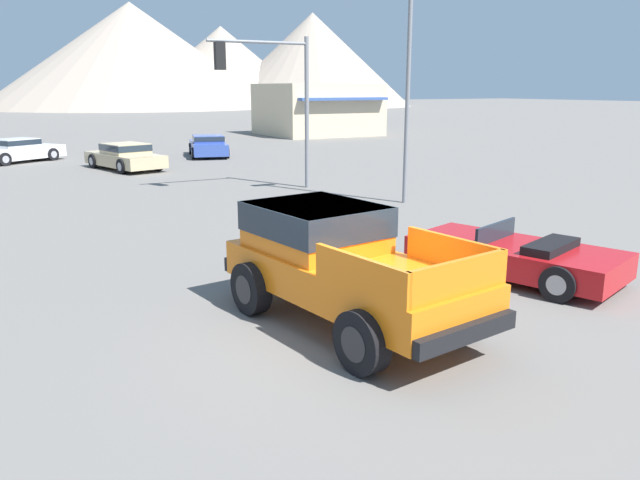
{
  "coord_description": "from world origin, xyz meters",
  "views": [
    {
      "loc": [
        -4.75,
        -7.71,
        3.67
      ],
      "look_at": [
        0.11,
        1.26,
        1.18
      ],
      "focal_mm": 35.0,
      "sensor_mm": 36.0,
      "label": 1
    }
  ],
  "objects_px": {
    "parked_car_blue": "(208,145)",
    "parked_car_white": "(18,150)",
    "parked_car_tan": "(125,156)",
    "traffic_light_main": "(270,83)",
    "street_lamp_post": "(409,49)",
    "orange_pickup_truck": "(337,257)",
    "red_convertible_car": "(516,256)"
  },
  "relations": [
    {
      "from": "parked_car_blue",
      "to": "parked_car_white",
      "type": "height_order",
      "value": "parked_car_white"
    },
    {
      "from": "parked_car_blue",
      "to": "street_lamp_post",
      "type": "bearing_deg",
      "value": -72.49
    },
    {
      "from": "red_convertible_car",
      "to": "street_lamp_post",
      "type": "height_order",
      "value": "street_lamp_post"
    },
    {
      "from": "parked_car_blue",
      "to": "parked_car_white",
      "type": "xyz_separation_m",
      "value": [
        -9.38,
        1.86,
        0.02
      ]
    },
    {
      "from": "parked_car_blue",
      "to": "parked_car_tan",
      "type": "bearing_deg",
      "value": -131.04
    },
    {
      "from": "orange_pickup_truck",
      "to": "traffic_light_main",
      "type": "distance_m",
      "value": 13.62
    },
    {
      "from": "red_convertible_car",
      "to": "traffic_light_main",
      "type": "distance_m",
      "value": 12.69
    },
    {
      "from": "red_convertible_car",
      "to": "parked_car_white",
      "type": "distance_m",
      "value": 27.49
    },
    {
      "from": "street_lamp_post",
      "to": "parked_car_tan",
      "type": "bearing_deg",
      "value": 115.42
    },
    {
      "from": "parked_car_blue",
      "to": "parked_car_white",
      "type": "bearing_deg",
      "value": -177.24
    },
    {
      "from": "parked_car_blue",
      "to": "street_lamp_post",
      "type": "xyz_separation_m",
      "value": [
        1.04,
        -16.79,
        4.24
      ]
    },
    {
      "from": "parked_car_blue",
      "to": "traffic_light_main",
      "type": "bearing_deg",
      "value": -84.11
    },
    {
      "from": "street_lamp_post",
      "to": "orange_pickup_truck",
      "type": "bearing_deg",
      "value": -131.67
    },
    {
      "from": "red_convertible_car",
      "to": "parked_car_white",
      "type": "xyz_separation_m",
      "value": [
        -7.45,
        26.46,
        0.18
      ]
    },
    {
      "from": "traffic_light_main",
      "to": "parked_car_white",
      "type": "bearing_deg",
      "value": -61.82
    },
    {
      "from": "parked_car_tan",
      "to": "parked_car_white",
      "type": "bearing_deg",
      "value": 111.8
    },
    {
      "from": "red_convertible_car",
      "to": "parked_car_tan",
      "type": "bearing_deg",
      "value": 79.84
    },
    {
      "from": "red_convertible_car",
      "to": "parked_car_tan",
      "type": "distance_m",
      "value": 21.21
    },
    {
      "from": "parked_car_tan",
      "to": "parked_car_blue",
      "type": "bearing_deg",
      "value": 19.58
    },
    {
      "from": "traffic_light_main",
      "to": "street_lamp_post",
      "type": "relative_size",
      "value": 0.67
    },
    {
      "from": "red_convertible_car",
      "to": "street_lamp_post",
      "type": "xyz_separation_m",
      "value": [
        2.97,
        7.82,
        4.4
      ]
    },
    {
      "from": "red_convertible_car",
      "to": "parked_car_blue",
      "type": "relative_size",
      "value": 0.96
    },
    {
      "from": "parked_car_tan",
      "to": "orange_pickup_truck",
      "type": "bearing_deg",
      "value": -108.14
    },
    {
      "from": "parked_car_white",
      "to": "street_lamp_post",
      "type": "bearing_deg",
      "value": -2.38
    },
    {
      "from": "parked_car_blue",
      "to": "red_convertible_car",
      "type": "bearing_deg",
      "value": -80.53
    },
    {
      "from": "parked_car_tan",
      "to": "parked_car_blue",
      "type": "xyz_separation_m",
      "value": [
        5.2,
        3.64,
        -0.03
      ]
    },
    {
      "from": "traffic_light_main",
      "to": "street_lamp_post",
      "type": "height_order",
      "value": "street_lamp_post"
    },
    {
      "from": "parked_car_tan",
      "to": "traffic_light_main",
      "type": "distance_m",
      "value": 9.92
    },
    {
      "from": "orange_pickup_truck",
      "to": "parked_car_white",
      "type": "relative_size",
      "value": 1.09
    },
    {
      "from": "parked_car_white",
      "to": "parked_car_blue",
      "type": "bearing_deg",
      "value": 47.21
    },
    {
      "from": "parked_car_tan",
      "to": "parked_car_blue",
      "type": "relative_size",
      "value": 1.07
    },
    {
      "from": "orange_pickup_truck",
      "to": "parked_car_white",
      "type": "height_order",
      "value": "orange_pickup_truck"
    }
  ]
}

